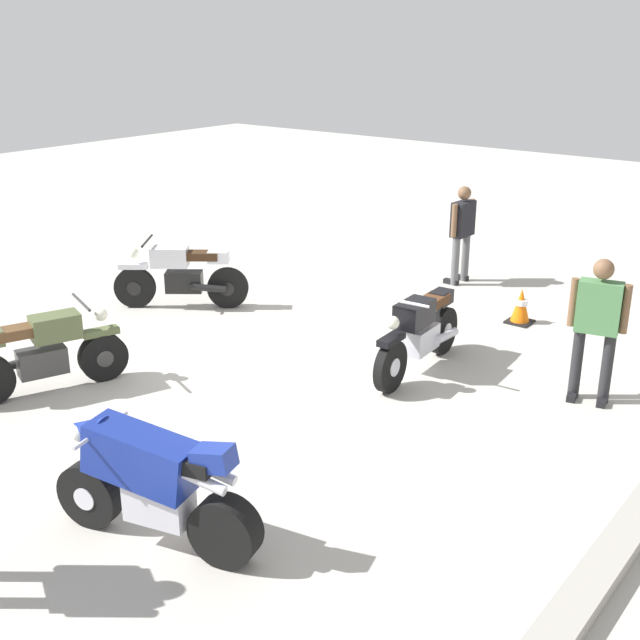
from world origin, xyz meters
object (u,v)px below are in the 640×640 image
object	(u,v)px
person_in_black_shirt	(462,229)
motorcycle_black_cruiser	(420,332)
motorcycle_olive_vintage	(45,354)
motorcycle_blue_sportbike	(151,481)
motorcycle_silver_cruiser	(181,275)
person_in_green_shirt	(597,321)
traffic_cone	(521,306)

from	to	relation	value
person_in_black_shirt	motorcycle_black_cruiser	bearing A→B (deg)	113.52
motorcycle_olive_vintage	motorcycle_blue_sportbike	distance (m)	3.54
motorcycle_silver_cruiser	person_in_green_shirt	xyz separation A→B (m)	(-0.67, 6.21, 0.46)
motorcycle_olive_vintage	motorcycle_silver_cruiser	xyz separation A→B (m)	(-3.11, -1.02, 0.03)
motorcycle_black_cruiser	traffic_cone	xyz separation A→B (m)	(-2.44, 0.26, -0.26)
motorcycle_blue_sportbike	person_in_black_shirt	size ratio (longest dim) A/B	1.16
motorcycle_silver_cruiser	person_in_black_shirt	size ratio (longest dim) A/B	1.04
motorcycle_blue_sportbike	motorcycle_silver_cruiser	bearing A→B (deg)	-59.70
person_in_black_shirt	motorcycle_silver_cruiser	bearing A→B (deg)	56.30
person_in_green_shirt	motorcycle_black_cruiser	bearing A→B (deg)	-88.85
motorcycle_black_cruiser	motorcycle_silver_cruiser	world-z (taller)	same
motorcycle_blue_sportbike	motorcycle_silver_cruiser	xyz separation A→B (m)	(-4.32, -4.34, -0.07)
motorcycle_olive_vintage	motorcycle_black_cruiser	bearing A→B (deg)	-23.82
motorcycle_silver_cruiser	traffic_cone	world-z (taller)	motorcycle_silver_cruiser
motorcycle_black_cruiser	motorcycle_blue_sportbike	size ratio (longest dim) A/B	1.08
person_in_black_shirt	traffic_cone	distance (m)	2.18
motorcycle_black_cruiser	motorcycle_olive_vintage	xyz separation A→B (m)	(3.28, -3.18, -0.03)
motorcycle_black_cruiser	motorcycle_olive_vintage	world-z (taller)	motorcycle_black_cruiser
motorcycle_blue_sportbike	person_in_green_shirt	world-z (taller)	person_in_green_shirt
motorcycle_blue_sportbike	motorcycle_silver_cruiser	size ratio (longest dim) A/B	1.12
motorcycle_olive_vintage	person_in_green_shirt	distance (m)	6.45
traffic_cone	person_in_green_shirt	bearing A→B (deg)	42.18
motorcycle_blue_sportbike	person_in_black_shirt	world-z (taller)	person_in_black_shirt
motorcycle_silver_cruiser	person_in_green_shirt	size ratio (longest dim) A/B	1.01
traffic_cone	motorcycle_blue_sportbike	bearing A→B (deg)	-0.99
person_in_black_shirt	traffic_cone	bearing A→B (deg)	146.62
motorcycle_olive_vintage	traffic_cone	distance (m)	6.68
motorcycle_blue_sportbike	person_in_black_shirt	distance (m)	8.29
motorcycle_black_cruiser	motorcycle_silver_cruiser	size ratio (longest dim) A/B	1.21
motorcycle_black_cruiser	motorcycle_olive_vintage	size ratio (longest dim) A/B	1.11
motorcycle_blue_sportbike	person_in_green_shirt	bearing A→B (deg)	-125.44
motorcycle_black_cruiser	traffic_cone	size ratio (longest dim) A/B	3.95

